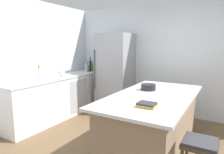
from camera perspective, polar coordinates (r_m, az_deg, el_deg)
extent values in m
cube|color=silver|center=(4.89, 15.66, 4.74)|extent=(6.00, 0.10, 2.60)
cube|color=silver|center=(4.47, -25.78, 3.78)|extent=(0.10, 6.00, 2.60)
cube|color=white|center=(4.79, -14.97, -5.58)|extent=(0.64, 2.68, 0.91)
cube|color=silver|center=(4.70, -15.20, -0.04)|extent=(0.67, 2.71, 0.03)
cube|color=#B2B5BA|center=(4.82, -9.39, -5.32)|extent=(0.01, 0.60, 0.76)
cube|color=#8E755B|center=(3.25, 11.53, -13.06)|extent=(0.95, 1.97, 0.86)
cube|color=silver|center=(3.11, 11.80, -5.35)|extent=(1.11, 2.17, 0.04)
cube|color=#93969B|center=(5.01, 0.88, 1.29)|extent=(0.82, 0.71, 1.92)
cylinder|color=#4C4C51|center=(4.88, -5.07, 2.18)|extent=(0.02, 0.02, 0.96)
cube|color=#473828|center=(2.43, 23.86, -17.23)|extent=(0.36, 0.36, 0.04)
cube|color=#38383D|center=(2.42, 23.92, -16.48)|extent=(0.34, 0.34, 0.03)
cylinder|color=silver|center=(4.63, -17.12, 0.06)|extent=(0.05, 0.05, 0.02)
cylinder|color=silver|center=(4.61, -17.21, 1.90)|extent=(0.02, 0.02, 0.28)
cylinder|color=silver|center=(4.55, -16.77, 3.36)|extent=(0.14, 0.02, 0.02)
cylinder|color=silver|center=(4.35, -20.09, 0.15)|extent=(0.08, 0.08, 0.14)
cylinder|color=#4C7F3D|center=(4.35, -20.21, 1.33)|extent=(0.01, 0.03, 0.21)
sphere|color=orange|center=(4.34, -20.29, 2.69)|extent=(0.04, 0.04, 0.04)
cylinder|color=#4C7F3D|center=(4.33, -20.21, 1.57)|extent=(0.01, 0.02, 0.25)
sphere|color=orange|center=(4.32, -20.30, 3.20)|extent=(0.04, 0.04, 0.04)
cylinder|color=#4C7F3D|center=(4.33, -20.02, 1.37)|extent=(0.01, 0.04, 0.21)
sphere|color=orange|center=(4.32, -20.10, 2.79)|extent=(0.04, 0.04, 0.04)
cylinder|color=gray|center=(4.78, -13.90, 0.42)|extent=(0.14, 0.14, 0.01)
cylinder|color=white|center=(4.76, -13.97, 2.04)|extent=(0.11, 0.11, 0.26)
cylinder|color=gray|center=(4.75, -14.04, 3.84)|extent=(0.02, 0.02, 0.04)
cylinder|color=olive|center=(5.56, -5.52, 2.84)|extent=(0.06, 0.06, 0.20)
cylinder|color=olive|center=(5.55, -5.55, 4.21)|extent=(0.02, 0.02, 0.06)
cylinder|color=black|center=(5.54, -5.55, 4.60)|extent=(0.02, 0.02, 0.01)
cylinder|color=#19381E|center=(5.49, -6.20, 3.15)|extent=(0.07, 0.07, 0.28)
cylinder|color=#19381E|center=(5.48, -6.23, 5.05)|extent=(0.03, 0.03, 0.09)
cylinder|color=black|center=(5.47, -6.24, 5.56)|extent=(0.03, 0.03, 0.01)
cylinder|color=red|center=(5.43, -6.99, 2.53)|extent=(0.06, 0.06, 0.18)
cylinder|color=red|center=(5.42, -7.01, 3.75)|extent=(0.02, 0.02, 0.06)
cylinder|color=black|center=(5.42, -7.02, 4.11)|extent=(0.02, 0.02, 0.01)
cylinder|color=#8CB79E|center=(5.34, -7.32, 2.60)|extent=(0.08, 0.08, 0.21)
cylinder|color=#8CB79E|center=(5.33, -7.35, 4.18)|extent=(0.03, 0.03, 0.08)
cylinder|color=black|center=(5.33, -7.36, 4.70)|extent=(0.03, 0.03, 0.01)
cube|color=gold|center=(2.49, 9.92, -8.10)|extent=(0.22, 0.17, 0.03)
cube|color=#2D2D33|center=(2.48, 9.94, -7.48)|extent=(0.22, 0.18, 0.02)
cylinder|color=black|center=(3.40, 10.35, -2.84)|extent=(0.25, 0.25, 0.10)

